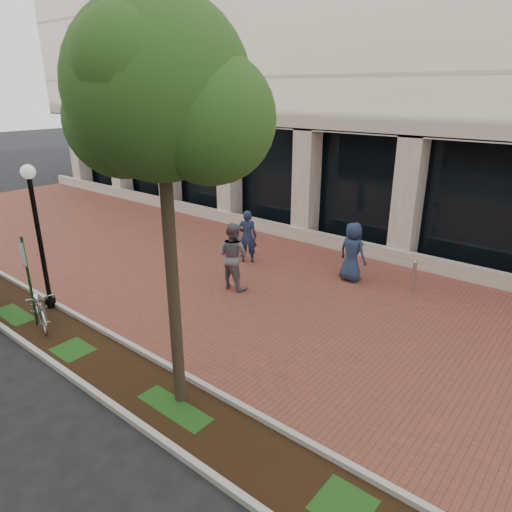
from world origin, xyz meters
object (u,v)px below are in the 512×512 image
Objects in this scene: lamppost at (38,230)px; pedestrian_right at (352,252)px; pedestrian_mid at (233,256)px; parking_sign at (27,270)px; street_tree at (163,102)px; bollard at (414,275)px; pedestrian_left at (247,237)px; locked_bicycle at (40,307)px.

lamppost is 2.09× the size of pedestrian_right.
lamppost is at bearing 52.25° from pedestrian_mid.
parking_sign is 5.39m from pedestrian_mid.
street_tree is (5.74, -0.39, 3.22)m from lamppost.
pedestrian_mid reaches higher than bollard.
lamppost is at bearing 176.12° from street_tree.
lamppost is 8.81m from pedestrian_right.
pedestrian_left reaches higher than bollard.
locked_bicycle is at bearing 67.36° from pedestrian_right.
lamppost is at bearing 68.83° from locked_bicycle.
parking_sign is 1.26m from lamppost.
street_tree is (5.00, 0.37, 3.91)m from parking_sign.
lamppost is 2.13× the size of locked_bicycle.
pedestrian_mid is at bearing 70.07° from parking_sign.
street_tree is at bearing 86.28° from pedestrian_left.
parking_sign is at bearing -128.87° from bollard.
pedestrian_mid is at bearing 54.09° from lamppost.
locked_bicycle is (0.76, -0.62, -1.71)m from lamppost.
locked_bicycle is 0.98× the size of pedestrian_right.
parking_sign is 1.29× the size of locked_bicycle.
lamppost is 0.55× the size of street_tree.
street_tree reaches higher than lamppost.
pedestrian_left is (-3.82, 6.40, -4.50)m from street_tree.
pedestrian_right is (5.41, 6.84, -1.27)m from lamppost.
bollard is (6.47, 8.03, -1.01)m from parking_sign.
pedestrian_right reaches higher than bollard.
pedestrian_right is at bearing 51.69° from lamppost.
parking_sign is 0.61× the size of lamppost.
street_tree is 3.86× the size of pedestrian_left.
pedestrian_mid is at bearing 121.40° from street_tree.
locked_bicycle is 6.75m from pedestrian_left.
street_tree is at bearing 9.06° from parking_sign.
pedestrian_right is (-0.33, 7.23, -4.49)m from street_tree.
parking_sign reaches higher than pedestrian_right.
pedestrian_left is at bearing 120.86° from street_tree.
bollard reaches higher than locked_bicycle.
street_tree is 3.50× the size of pedestrian_mid.
pedestrian_mid is (2.25, 4.88, -0.50)m from parking_sign.
pedestrian_mid is at bearing -143.24° from bollard.
pedestrian_mid is at bearing 84.96° from pedestrian_left.
bollard is (1.47, 7.66, -4.92)m from street_tree.
lamppost reaches higher than parking_sign.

